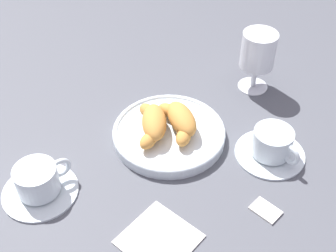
# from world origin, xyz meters

# --- Properties ---
(ground_plane) EXTENTS (2.20, 2.20, 0.00)m
(ground_plane) POSITION_xyz_m (0.00, 0.00, 0.00)
(ground_plane) COLOR #4C4F56
(pastry_plate) EXTENTS (0.23, 0.23, 0.02)m
(pastry_plate) POSITION_xyz_m (0.00, -0.01, 0.01)
(pastry_plate) COLOR silver
(pastry_plate) RESTS_ON ground_plane
(croissant_large) EXTENTS (0.13, 0.09, 0.04)m
(croissant_large) POSITION_xyz_m (-0.01, -0.03, 0.04)
(croissant_large) COLOR #CC893D
(croissant_large) RESTS_ON pastry_plate
(croissant_small) EXTENTS (0.12, 0.11, 0.04)m
(croissant_small) POSITION_xyz_m (0.02, 0.02, 0.04)
(croissant_small) COLOR #CC893D
(croissant_small) RESTS_ON pastry_plate
(coffee_cup_near) EXTENTS (0.14, 0.14, 0.06)m
(coffee_cup_near) POSITION_xyz_m (-0.15, -0.14, 0.03)
(coffee_cup_near) COLOR silver
(coffee_cup_near) RESTS_ON ground_plane
(coffee_cup_far) EXTENTS (0.14, 0.14, 0.06)m
(coffee_cup_far) POSITION_xyz_m (0.02, 0.26, 0.03)
(coffee_cup_far) COLOR silver
(coffee_cup_far) RESTS_ON ground_plane
(juice_glass_left) EXTENTS (0.08, 0.08, 0.14)m
(juice_glass_left) POSITION_xyz_m (0.03, -0.27, 0.09)
(juice_glass_left) COLOR white
(juice_glass_left) RESTS_ON ground_plane
(sugar_packet) EXTENTS (0.06, 0.04, 0.01)m
(sugar_packet) POSITION_xyz_m (-0.25, -0.04, 0.00)
(sugar_packet) COLOR white
(sugar_packet) RESTS_ON ground_plane
(folded_napkin) EXTENTS (0.13, 0.13, 0.01)m
(folded_napkin) POSITION_xyz_m (-0.19, 0.14, 0.00)
(folded_napkin) COLOR silver
(folded_napkin) RESTS_ON ground_plane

